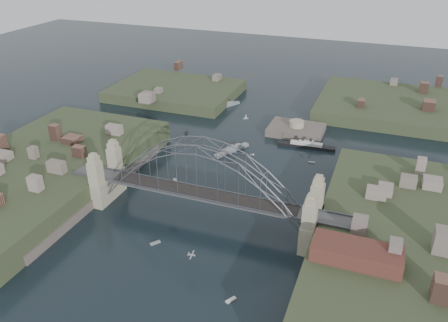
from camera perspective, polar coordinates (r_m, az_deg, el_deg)
ground at (r=133.50m, az=-2.75°, el=-7.15°), size 500.00×500.00×0.00m
bridge at (r=126.95m, az=-2.87°, el=-2.55°), size 84.00×13.80×24.60m
shore_west at (r=161.09m, az=-21.87°, el=-1.98°), size 50.50×90.00×12.00m
shore_east at (r=125.21m, az=22.63°, el=-11.11°), size 50.50×90.00×12.00m
headland_nw at (r=232.05m, az=-6.06°, el=8.30°), size 60.00×45.00×9.00m
headland_ne at (r=223.54m, az=20.89°, el=5.94°), size 70.00×55.00×9.50m
fort_island at (r=189.56m, az=9.00°, el=3.38°), size 22.00×16.00×9.40m
wharf_shed at (r=108.56m, az=16.27°, el=-11.07°), size 20.00×8.00×4.00m
finger_pier at (r=104.36m, az=11.85°, el=-19.19°), size 4.00×22.00×1.40m
naval_cruiser_near at (r=171.17m, az=0.98°, el=1.42°), size 9.29×15.40×4.86m
naval_cruiser_far at (r=215.95m, az=0.49°, el=7.05°), size 8.15×12.85×4.59m
ocean_liner at (r=177.11m, az=10.28°, el=1.92°), size 22.12×4.55×5.39m
aeroplane at (r=111.82m, az=-4.15°, el=-11.64°), size 1.85×3.40×0.49m
small_boat_a at (r=152.45m, az=-6.14°, el=-2.41°), size 2.34×2.51×1.43m
small_boat_b at (r=154.51m, az=3.53°, el=-1.92°), size 1.36×1.77×0.45m
small_boat_c at (r=124.92m, az=-8.62°, el=-10.13°), size 2.47×2.84×0.45m
small_boat_d at (r=166.22m, az=10.94°, el=-0.17°), size 2.41×0.95×0.45m
small_boat_e at (r=187.30m, az=-4.77°, el=3.49°), size 2.20×3.66×0.45m
small_boat_f at (r=169.03m, az=3.55°, el=0.79°), size 1.57×1.26×0.45m
small_boat_g at (r=107.72m, az=0.86°, el=-17.04°), size 2.13×2.72×0.45m
small_boat_h at (r=201.41m, az=2.75°, el=5.54°), size 2.29×1.60×2.38m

